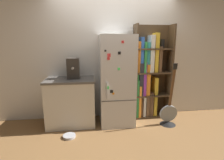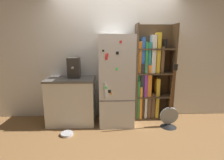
# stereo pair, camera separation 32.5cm
# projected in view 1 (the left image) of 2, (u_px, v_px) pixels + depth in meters

# --- Properties ---
(ground_plane) EXTENTS (16.00, 16.00, 0.00)m
(ground_plane) POSITION_uv_depth(u_px,v_px,m) (117.00, 124.00, 3.49)
(ground_plane) COLOR olive
(wall_back) EXTENTS (8.00, 0.05, 2.60)m
(wall_back) POSITION_uv_depth(u_px,v_px,m) (114.00, 57.00, 3.68)
(wall_back) COLOR white
(wall_back) RESTS_ON ground_plane
(refrigerator) EXTENTS (0.65, 0.70, 1.74)m
(refrigerator) POSITION_uv_depth(u_px,v_px,m) (116.00, 80.00, 3.42)
(refrigerator) COLOR silver
(refrigerator) RESTS_ON ground_plane
(bookshelf) EXTENTS (0.78, 0.33, 1.95)m
(bookshelf) POSITION_uv_depth(u_px,v_px,m) (148.00, 76.00, 3.70)
(bookshelf) COLOR #4C3823
(bookshelf) RESTS_ON ground_plane
(kitchen_counter) EXTENTS (0.93, 0.64, 0.91)m
(kitchen_counter) POSITION_uv_depth(u_px,v_px,m) (71.00, 102.00, 3.42)
(kitchen_counter) COLOR silver
(kitchen_counter) RESTS_ON ground_plane
(espresso_machine) EXTENTS (0.23, 0.30, 0.39)m
(espresso_machine) POSITION_uv_depth(u_px,v_px,m) (73.00, 68.00, 3.33)
(espresso_machine) COLOR #38332D
(espresso_machine) RESTS_ON kitchen_counter
(guitar) EXTENTS (0.34, 0.31, 1.23)m
(guitar) POSITION_uv_depth(u_px,v_px,m) (168.00, 116.00, 3.43)
(guitar) COLOR black
(guitar) RESTS_ON ground_plane
(pet_bowl) EXTENTS (0.22, 0.22, 0.04)m
(pet_bowl) POSITION_uv_depth(u_px,v_px,m) (69.00, 136.00, 2.99)
(pet_bowl) COLOR #B7B7BC
(pet_bowl) RESTS_ON ground_plane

